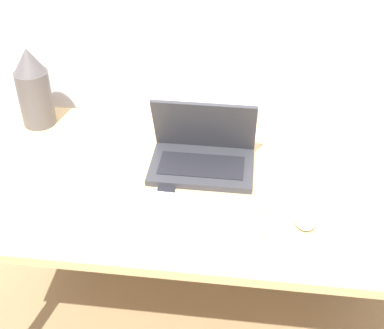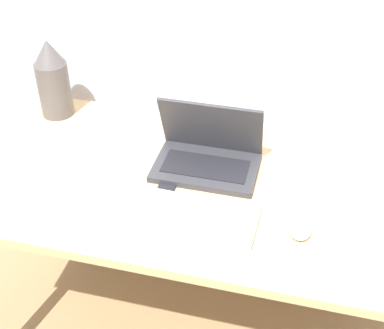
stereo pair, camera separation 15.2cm
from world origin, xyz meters
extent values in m
cube|color=tan|center=(0.00, 0.37, 0.71)|extent=(1.44, 0.74, 0.03)
cylinder|color=tan|center=(-0.66, 0.68, 0.35)|extent=(0.05, 0.05, 0.70)
cylinder|color=tan|center=(0.66, 0.68, 0.35)|extent=(0.05, 0.05, 0.70)
cube|color=#333338|center=(0.01, 0.43, 0.74)|extent=(0.32, 0.21, 0.02)
cube|color=black|center=(0.01, 0.42, 0.75)|extent=(0.26, 0.12, 0.00)
cube|color=#333338|center=(0.01, 0.50, 0.85)|extent=(0.32, 0.09, 0.20)
cube|color=black|center=(0.01, 0.51, 0.85)|extent=(0.28, 0.07, 0.17)
cube|color=silver|center=(-0.02, 0.20, 0.74)|extent=(0.46, 0.17, 0.02)
cube|color=#B2B2B2|center=(-0.02, 0.20, 0.75)|extent=(0.42, 0.14, 0.00)
ellipsoid|color=silver|center=(0.32, 0.22, 0.75)|extent=(0.06, 0.09, 0.03)
cylinder|color=#514C4C|center=(-0.58, 0.63, 0.83)|extent=(0.11, 0.11, 0.20)
cone|color=#514C4C|center=(-0.58, 0.63, 0.97)|extent=(0.11, 0.11, 0.08)
cube|color=black|center=(-0.08, 0.30, 0.73)|extent=(0.05, 0.07, 0.01)
camera|label=1|loc=(0.15, -0.89, 1.75)|focal=50.00mm
camera|label=2|loc=(0.29, -0.86, 1.75)|focal=50.00mm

